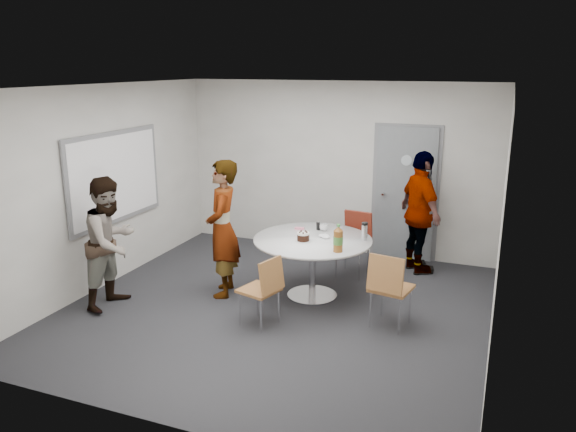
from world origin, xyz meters
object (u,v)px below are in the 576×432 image
at_px(chair_near_right, 389,283).
at_px(whiteboard, 115,177).
at_px(door, 405,194).
at_px(person_left, 111,242).
at_px(chair_far, 355,236).
at_px(person_main, 223,229).
at_px(chair_near_left, 264,285).
at_px(table, 315,247).
at_px(person_right, 420,213).

bearing_deg(chair_near_right, whiteboard, -173.46).
distance_m(door, person_left, 4.35).
relative_size(chair_far, person_main, 0.51).
height_order(chair_near_left, chair_far, chair_far).
distance_m(door, chair_far, 1.16).
bearing_deg(table, chair_far, 75.98).
bearing_deg(whiteboard, person_left, -58.06).
distance_m(whiteboard, chair_far, 3.45).
bearing_deg(chair_far, chair_near_left, 82.08).
xyz_separation_m(chair_near_right, chair_far, (-0.81, 1.60, -0.00)).
bearing_deg(chair_near_left, whiteboard, 90.14).
height_order(whiteboard, chair_near_left, whiteboard).
bearing_deg(person_main, table, 86.04).
height_order(whiteboard, person_main, whiteboard).
height_order(door, chair_near_left, door).
distance_m(table, chair_near_left, 1.06).
height_order(door, chair_far, door).
bearing_deg(person_left, table, -61.33).
height_order(chair_near_left, person_left, person_left).
relative_size(table, chair_far, 1.67).
relative_size(whiteboard, chair_near_right, 2.10).
relative_size(chair_near_left, chair_near_right, 0.92).
bearing_deg(table, whiteboard, -173.46).
relative_size(whiteboard, chair_far, 2.10).
xyz_separation_m(chair_near_right, person_main, (-2.22, 0.22, 0.34)).
xyz_separation_m(chair_near_left, person_main, (-0.88, 0.68, 0.39)).
bearing_deg(table, person_right, 52.35).
bearing_deg(person_left, whiteboard, 33.92).
relative_size(door, person_main, 1.18).
xyz_separation_m(chair_near_right, person_right, (0.03, 1.98, 0.34)).
height_order(chair_near_left, chair_near_right, chair_near_right).
height_order(chair_near_right, person_right, person_right).
bearing_deg(door, table, -111.86).
bearing_deg(chair_near_right, person_left, -160.01).
height_order(chair_far, person_right, person_right).
bearing_deg(chair_near_right, chair_far, 126.89).
height_order(person_left, person_right, person_right).
distance_m(door, person_right, 0.63).
bearing_deg(person_left, chair_near_right, -78.00).
bearing_deg(chair_far, chair_near_right, 123.20).
relative_size(table, chair_near_right, 1.67).
height_order(door, person_right, door).
relative_size(chair_near_right, chair_far, 1.00).
distance_m(chair_near_left, chair_near_right, 1.41).
bearing_deg(door, whiteboard, -147.34).
bearing_deg(door, chair_far, -119.88).
bearing_deg(table, chair_near_left, -104.38).
relative_size(chair_near_left, person_left, 0.51).
distance_m(table, chair_near_right, 1.21).
height_order(table, person_main, person_main).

